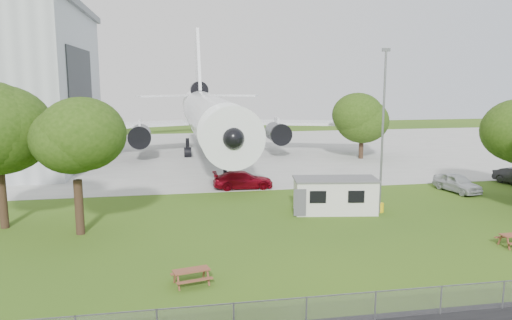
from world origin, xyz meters
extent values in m
plane|color=#456819|center=(0.00, 0.00, 0.00)|extent=(160.00, 160.00, 0.00)
cube|color=#B7B7B2|center=(0.00, 38.00, 0.01)|extent=(120.00, 46.00, 0.03)
cube|color=#2D3033|center=(-16.93, 33.00, 6.75)|extent=(0.16, 16.00, 12.96)
cylinder|color=white|center=(-2.00, 34.00, 5.10)|extent=(5.40, 34.00, 5.40)
cone|color=white|center=(-2.00, 15.00, 5.10)|extent=(5.40, 5.50, 5.40)
cone|color=white|center=(-2.00, 55.00, 5.90)|extent=(4.86, 9.00, 4.86)
cube|color=white|center=(-14.50, 37.20, 3.90)|extent=(21.36, 10.77, 0.36)
cube|color=white|center=(10.50, 37.20, 3.90)|extent=(21.36, 10.77, 0.36)
cube|color=white|center=(-2.00, 55.00, 11.60)|extent=(0.46, 9.96, 12.17)
cylinder|color=#515459|center=(-10.50, 33.50, 3.00)|extent=(2.50, 4.20, 2.50)
cylinder|color=#515459|center=(6.50, 33.50, 3.00)|extent=(2.50, 4.20, 2.50)
cylinder|color=#515459|center=(-2.00, 54.00, 7.90)|extent=(2.60, 4.50, 2.60)
cylinder|color=black|center=(-2.00, 18.50, 1.20)|extent=(0.36, 0.36, 2.40)
cylinder|color=black|center=(-4.80, 35.00, 1.20)|extent=(0.44, 0.44, 2.40)
cylinder|color=black|center=(0.80, 35.00, 1.20)|extent=(0.44, 0.44, 2.40)
cube|color=silver|center=(4.94, 6.95, 1.25)|extent=(6.30, 3.35, 2.50)
cube|color=#59595B|center=(4.94, 6.95, 2.56)|extent=(6.53, 3.57, 0.12)
cylinder|color=gold|center=(8.34, 6.35, 0.35)|extent=(0.50, 0.50, 0.70)
cylinder|color=slate|center=(8.20, 6.20, 6.00)|extent=(0.16, 0.16, 12.00)
cylinder|color=#382619|center=(-18.37, 7.19, 2.02)|extent=(0.56, 0.56, 4.04)
cylinder|color=#382619|center=(-13.10, 4.88, 1.80)|extent=(0.56, 0.56, 3.60)
sphere|color=#3B5617|center=(-13.10, 4.88, 6.20)|extent=(6.30, 6.30, 6.30)
cylinder|color=#382619|center=(16.29, 29.84, 1.47)|extent=(0.56, 0.56, 2.94)
sphere|color=#3B5617|center=(16.29, 29.84, 5.06)|extent=(6.89, 6.89, 6.89)
imported|color=#AFB2B7|center=(17.80, 11.36, 0.80)|extent=(2.75, 4.99, 1.61)
imported|color=maroon|center=(-0.65, 16.07, 0.79)|extent=(5.48, 2.29, 1.58)
camera|label=1|loc=(-7.44, -27.88, 10.19)|focal=35.00mm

